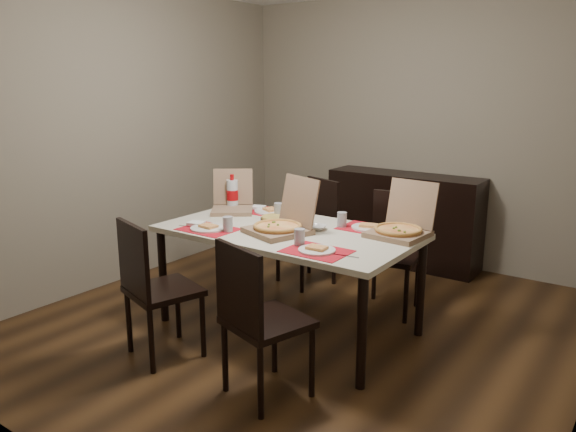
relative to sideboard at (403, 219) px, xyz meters
The scene contains 19 objects.
ground 1.84m from the sideboard, 90.00° to the right, with size 3.80×4.00×0.02m, color #422914.
room_walls 1.86m from the sideboard, 90.00° to the right, with size 3.84×4.02×2.62m.
sideboard is the anchor object (origin of this frame).
dining_table 1.92m from the sideboard, 91.49° to the right, with size 1.80×1.00×0.75m.
chair_near_left 2.83m from the sideboard, 100.02° to the right, with size 0.53×0.53×0.93m.
chair_near_right 2.80m from the sideboard, 82.65° to the right, with size 0.52×0.52×0.93m.
chair_far_left 1.06m from the sideboard, 115.01° to the right, with size 0.53×0.53×0.93m.
chair_far_right 1.19m from the sideboard, 69.82° to the right, with size 0.48×0.48×0.93m.
setting_near_left 2.29m from the sideboard, 102.57° to the right, with size 0.45×0.30×0.11m.
setting_near_right 2.27m from the sideboard, 80.91° to the right, with size 0.48×0.30×0.11m.
setting_far_left 1.66m from the sideboard, 106.28° to the right, with size 0.46×0.30×0.11m.
setting_far_right 1.64m from the sideboard, 77.21° to the right, with size 0.49×0.30×0.11m.
napkin_loose 1.94m from the sideboard, 92.32° to the right, with size 0.12×0.11×0.02m, color white.
pizza_box_center 2.03m from the sideboard, 91.10° to the right, with size 0.49×0.51×0.38m.
pizza_box_right 1.76m from the sideboard, 67.15° to the right, with size 0.39×0.43×0.36m.
pizza_box_left 1.88m from the sideboard, 114.14° to the right, with size 0.47×0.48×0.33m.
faina_plate 1.78m from the sideboard, 99.62° to the right, with size 0.22×0.22×0.03m.
dip_bowl 1.81m from the sideboard, 86.10° to the right, with size 0.13×0.13×0.03m, color white.
soda_bottle 1.86m from the sideboard, 116.52° to the right, with size 0.10×0.10×0.29m.
Camera 1 is at (2.18, -3.27, 1.79)m, focal length 35.00 mm.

